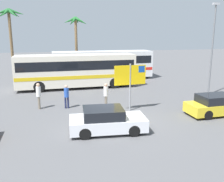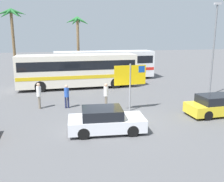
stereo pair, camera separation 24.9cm
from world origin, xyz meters
TOP-DOWN VIEW (x-y plane):
  - ground at (0.00, 0.00)m, footprint 120.00×120.00m
  - bus_front_coach at (-1.06, 10.51)m, footprint 11.15×2.72m
  - bus_rear_coach at (2.40, 14.45)m, footprint 11.15×2.72m
  - ferry_sign at (1.61, 2.15)m, footprint 2.20×0.18m
  - car_yellow at (6.78, -0.07)m, footprint 4.17×1.71m
  - car_white at (-0.83, -1.14)m, footprint 4.16×2.18m
  - pedestrian_by_bus at (-4.40, 4.10)m, footprint 0.32×0.32m
  - pedestrian_near_sign at (0.16, 3.23)m, footprint 0.32×0.32m
  - pedestrian_crossing_lot at (-2.53, 3.77)m, footprint 0.32×0.32m
  - lamp_post_right_side at (9.58, 4.83)m, footprint 0.56×0.20m
  - palm_tree_seaside at (-7.61, 18.06)m, footprint 3.39×3.34m
  - palm_tree_inland at (-0.16, 17.70)m, footprint 2.96×2.89m

SIDE VIEW (x-z plane):
  - ground at x=0.00m, z-range 0.00..0.00m
  - car_yellow at x=6.78m, z-range -0.03..1.30m
  - car_white at x=-0.83m, z-range -0.03..1.30m
  - pedestrian_crossing_lot at x=-2.53m, z-range 0.15..1.80m
  - pedestrian_near_sign at x=0.16m, z-range 0.16..1.91m
  - pedestrian_by_bus at x=-4.40m, z-range 0.17..1.99m
  - bus_front_coach at x=-1.06m, z-range 0.20..3.37m
  - bus_rear_coach at x=2.40m, z-range 0.20..3.37m
  - ferry_sign at x=1.61m, z-range 0.73..3.93m
  - lamp_post_right_side at x=9.58m, z-range 0.33..7.84m
  - palm_tree_inland at x=-0.16m, z-range 2.13..9.24m
  - palm_tree_seaside at x=-7.61m, z-range 2.52..10.42m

